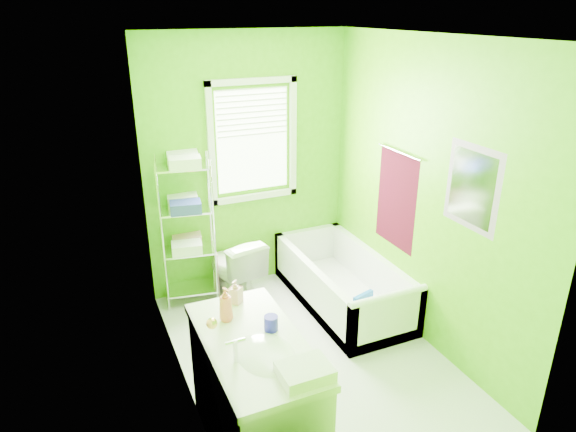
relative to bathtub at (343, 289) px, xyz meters
name	(u,v)px	position (x,y,z in m)	size (l,w,h in m)	color
ground	(309,354)	(-0.67, -0.59, -0.17)	(2.90, 2.90, 0.00)	silver
room_envelope	(312,184)	(-0.67, -0.59, 1.38)	(2.14, 2.94, 2.62)	#4AA107
window	(253,135)	(-0.62, 0.83, 1.45)	(0.92, 0.05, 1.22)	white
door	(222,356)	(-1.70, -1.59, 0.83)	(0.09, 0.80, 2.00)	white
right_wall_decor	(424,195)	(0.37, -0.61, 1.15)	(0.04, 1.48, 1.17)	#410716
bathtub	(343,289)	(0.00, 0.00, 0.00)	(0.77, 1.65, 0.53)	white
toilet	(234,269)	(-0.97, 0.49, 0.19)	(0.40, 0.71, 0.72)	white
vanity	(256,393)	(-1.43, -1.36, 0.29)	(0.59, 1.16, 1.11)	silver
wire_shelf_unit	(188,215)	(-1.35, 0.69, 0.76)	(0.55, 0.45, 1.53)	silver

